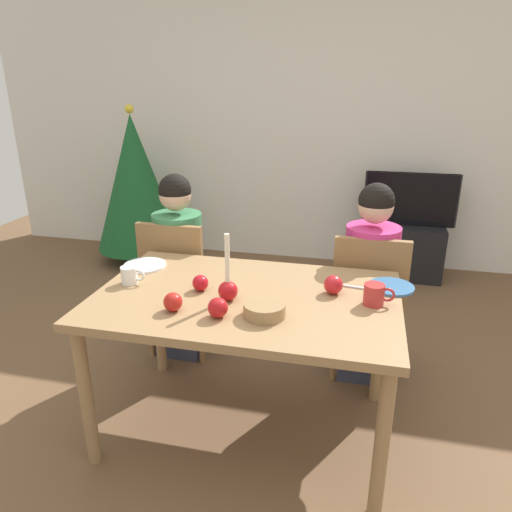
{
  "coord_description": "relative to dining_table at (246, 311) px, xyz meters",
  "views": [
    {
      "loc": [
        0.5,
        -1.94,
        1.69
      ],
      "look_at": [
        0.0,
        0.2,
        0.87
      ],
      "focal_mm": 33.35,
      "sensor_mm": 36.0,
      "label": 1
    }
  ],
  "objects": [
    {
      "name": "dining_table",
      "position": [
        0.0,
        0.0,
        0.0
      ],
      "size": [
        1.4,
        0.9,
        0.75
      ],
      "color": "#99754C",
      "rests_on": "ground"
    },
    {
      "name": "tv",
      "position": [
        0.89,
        2.3,
        0.04
      ],
      "size": [
        0.79,
        0.05,
        0.46
      ],
      "color": "black",
      "rests_on": "tv_stand"
    },
    {
      "name": "person_right_child",
      "position": [
        0.56,
        0.64,
        -0.1
      ],
      "size": [
        0.3,
        0.3,
        1.17
      ],
      "color": "#33384C",
      "rests_on": "ground"
    },
    {
      "name": "mug_right",
      "position": [
        0.58,
        0.03,
        0.13
      ],
      "size": [
        0.14,
        0.09,
        0.1
      ],
      "color": "#B72D2D",
      "rests_on": "dining_table"
    },
    {
      "name": "fork_right",
      "position": [
        0.49,
        0.2,
        0.09
      ],
      "size": [
        0.18,
        0.04,
        0.01
      ],
      "primitive_type": "cube",
      "rotation": [
        0.0,
        0.0,
        -0.13
      ],
      "color": "silver",
      "rests_on": "dining_table"
    },
    {
      "name": "back_wall",
      "position": [
        0.0,
        2.6,
        0.63
      ],
      "size": [
        6.4,
        0.1,
        2.6
      ],
      "primitive_type": "cube",
      "color": "silver",
      "rests_on": "ground"
    },
    {
      "name": "bowl_walnuts",
      "position": [
        0.13,
        -0.18,
        0.11
      ],
      "size": [
        0.18,
        0.18,
        0.06
      ],
      "primitive_type": "cylinder",
      "color": "#99754C",
      "rests_on": "dining_table"
    },
    {
      "name": "person_left_child",
      "position": [
        -0.59,
        0.64,
        -0.1
      ],
      "size": [
        0.3,
        0.3,
        1.17
      ],
      "color": "#33384C",
      "rests_on": "ground"
    },
    {
      "name": "plate_right",
      "position": [
        0.66,
        0.23,
        0.09
      ],
      "size": [
        0.22,
        0.22,
        0.01
      ],
      "primitive_type": "cylinder",
      "color": "teal",
      "rests_on": "dining_table"
    },
    {
      "name": "apple_near_candle",
      "position": [
        -0.27,
        -0.23,
        0.12
      ],
      "size": [
        0.08,
        0.08,
        0.08
      ],
      "primitive_type": "sphere",
      "color": "#B41D16",
      "rests_on": "dining_table"
    },
    {
      "name": "apple_by_right_mug",
      "position": [
        -0.06,
        -0.24,
        0.13
      ],
      "size": [
        0.09,
        0.09,
        0.09
      ],
      "primitive_type": "sphere",
      "color": "#B21418",
      "rests_on": "dining_table"
    },
    {
      "name": "candle_centerpiece",
      "position": [
        -0.07,
        -0.07,
        0.15
      ],
      "size": [
        0.09,
        0.09,
        0.31
      ],
      "color": "red",
      "rests_on": "dining_table"
    },
    {
      "name": "christmas_tree",
      "position": [
        -1.62,
        2.13,
        0.1
      ],
      "size": [
        0.81,
        0.81,
        1.48
      ],
      "color": "brown",
      "rests_on": "ground"
    },
    {
      "name": "ground_plane",
      "position": [
        0.0,
        0.0,
        -0.67
      ],
      "size": [
        7.68,
        7.68,
        0.0
      ],
      "primitive_type": "plane",
      "color": "brown"
    },
    {
      "name": "apple_far_edge",
      "position": [
        -0.22,
        0.0,
        0.12
      ],
      "size": [
        0.08,
        0.08,
        0.08
      ],
      "primitive_type": "sphere",
      "color": "red",
      "rests_on": "dining_table"
    },
    {
      "name": "mug_left",
      "position": [
        -0.58,
        0.0,
        0.13
      ],
      "size": [
        0.12,
        0.08,
        0.09
      ],
      "color": "white",
      "rests_on": "dining_table"
    },
    {
      "name": "apple_by_left_plate",
      "position": [
        0.39,
        0.11,
        0.13
      ],
      "size": [
        0.09,
        0.09,
        0.09
      ],
      "primitive_type": "sphere",
      "color": "red",
      "rests_on": "dining_table"
    },
    {
      "name": "tv_stand",
      "position": [
        0.89,
        2.3,
        -0.43
      ],
      "size": [
        0.64,
        0.4,
        0.48
      ],
      "primitive_type": "cube",
      "color": "black",
      "rests_on": "ground"
    },
    {
      "name": "plate_left",
      "position": [
        -0.61,
        0.22,
        0.09
      ],
      "size": [
        0.22,
        0.22,
        0.01
      ],
      "primitive_type": "cylinder",
      "color": "silver",
      "rests_on": "dining_table"
    },
    {
      "name": "chair_left",
      "position": [
        -0.59,
        0.61,
        -0.15
      ],
      "size": [
        0.4,
        0.4,
        0.9
      ],
      "color": "olive",
      "rests_on": "ground"
    },
    {
      "name": "chair_right",
      "position": [
        0.56,
        0.61,
        -0.15
      ],
      "size": [
        0.4,
        0.4,
        0.9
      ],
      "color": "olive",
      "rests_on": "ground"
    }
  ]
}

